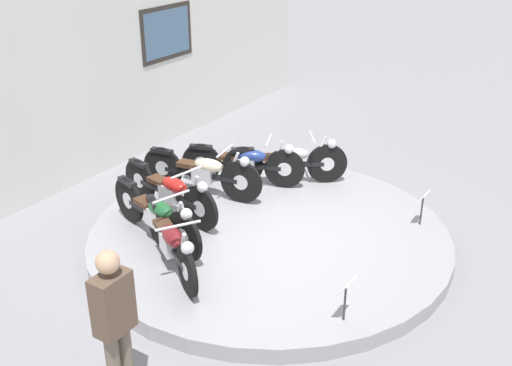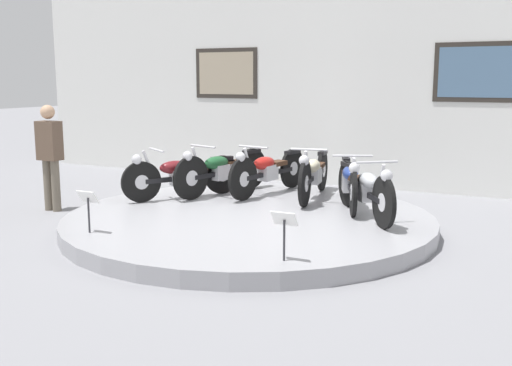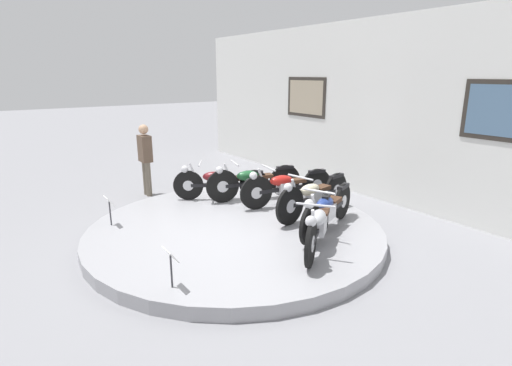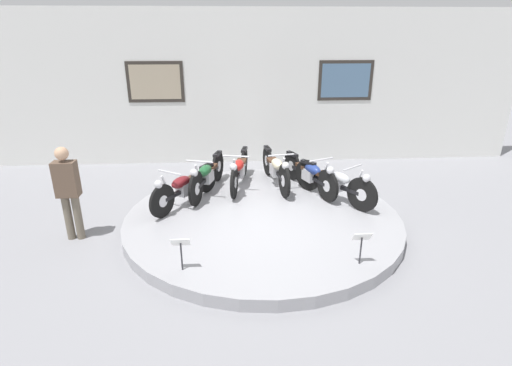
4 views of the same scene
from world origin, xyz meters
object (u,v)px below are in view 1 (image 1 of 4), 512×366
Objects in this scene: motorcycle_maroon at (170,240)px; motorcycle_green at (157,214)px; motorcycle_red at (170,190)px; motorcycle_silver at (288,161)px; motorcycle_blue at (245,162)px; motorcycle_cream at (203,171)px; info_placard_front_centre at (423,201)px; info_placard_front_left at (346,292)px; visitor_standing at (115,319)px.

motorcycle_maroon is 0.68m from motorcycle_green.
motorcycle_red reaches higher than motorcycle_silver.
motorcycle_red is 1.48m from motorcycle_blue.
motorcycle_cream is 3.26m from info_placard_front_centre.
motorcycle_cream reaches higher than motorcycle_green.
motorcycle_maroon is at bearing -140.18° from motorcycle_red.
info_placard_front_left is (-2.32, -2.81, -0.02)m from motorcycle_blue.
motorcycle_red is at bearing 74.38° from info_placard_front_left.
motorcycle_silver is 3.20× the size of info_placard_front_left.
motorcycle_blue is at bearing 12.59° from motorcycle_maroon.
motorcycle_blue is at bearing -25.79° from motorcycle_cream.
visitor_standing reaches higher than info_placard_front_left.
info_placard_front_left is (0.18, -2.25, -0.01)m from motorcycle_maroon.
info_placard_front_left is at bearing -117.79° from motorcycle_cream.
visitor_standing reaches higher than motorcycle_blue.
motorcycle_blue is at bearing 18.43° from visitor_standing.
info_placard_front_left is 2.43m from visitor_standing.
motorcycle_green is at bearing 85.68° from info_placard_front_left.
info_placard_front_left is 0.32× the size of visitor_standing.
motorcycle_green is 1.19× the size of motorcycle_silver.
visitor_standing reaches higher than motorcycle_cream.
visitor_standing is at bearing -153.99° from motorcycle_maroon.
motorcycle_cream is 1.38m from motorcycle_silver.
motorcycle_silver reaches higher than motorcycle_maroon.
info_placard_front_left is 1.00× the size of info_placard_front_centre.
info_placard_front_centre is (1.65, -3.14, -0.02)m from motorcycle_red.
motorcycle_cream is 0.74m from motorcycle_blue.
visitor_standing is (-3.62, -1.75, 0.32)m from motorcycle_cream.
motorcycle_silver reaches higher than info_placard_front_centre.
motorcycle_green is 1.48m from motorcycle_cream.
motorcycle_cream is at bearing 154.21° from motorcycle_blue.
visitor_standing is at bearing -154.15° from motorcycle_cream.
motorcycle_cream is at bearing 105.63° from info_placard_front_centre.
motorcycle_silver is 3.20× the size of info_placard_front_centre.
visitor_standing reaches higher than motorcycle_silver.
info_placard_front_left is (-1.65, -3.14, -0.03)m from motorcycle_cream.
motorcycle_green is at bearing 179.99° from motorcycle_blue.
motorcycle_silver is (0.39, -0.56, 0.00)m from motorcycle_blue.
motorcycle_blue is 3.64× the size of info_placard_front_centre.
motorcycle_maroon is 1.03× the size of visitor_standing.
motorcycle_blue is (1.45, -0.32, -0.01)m from motorcycle_red.
motorcycle_silver is at bearing 39.76° from info_placard_front_left.
motorcycle_blue is (0.67, -0.32, -0.01)m from motorcycle_cream.
motorcycle_silver is at bearing -25.57° from motorcycle_red.
motorcycle_green is 2.11m from motorcycle_blue.
motorcycle_blue is (2.50, 0.56, 0.01)m from motorcycle_maroon.
motorcycle_cream is at bearing 25.85° from visitor_standing.
motorcycle_green is 1.05× the size of motorcycle_blue.
motorcycle_green is at bearing 54.88° from motorcycle_maroon.
visitor_standing reaches higher than motorcycle_red.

